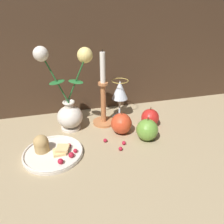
% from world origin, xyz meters
% --- Properties ---
extents(ground_plane, '(2.40, 2.40, 0.00)m').
position_xyz_m(ground_plane, '(0.00, 0.00, 0.00)').
color(ground_plane, '#9E8966').
rests_on(ground_plane, ground).
extents(vase, '(0.21, 0.10, 0.34)m').
position_xyz_m(vase, '(-0.14, 0.06, 0.12)').
color(vase, silver).
rests_on(vase, ground_plane).
extents(plate_with_pastries, '(0.20, 0.20, 0.07)m').
position_xyz_m(plate_with_pastries, '(-0.22, -0.10, 0.02)').
color(plate_with_pastries, silver).
rests_on(plate_with_pastries, ground_plane).
extents(wine_glass, '(0.07, 0.07, 0.17)m').
position_xyz_m(wine_glass, '(0.08, 0.11, 0.12)').
color(wine_glass, silver).
rests_on(wine_glass, ground_plane).
extents(candlestick, '(0.09, 0.09, 0.31)m').
position_xyz_m(candlestick, '(-0.00, 0.07, 0.10)').
color(candlestick, '#B77042').
rests_on(candlestick, ground_plane).
extents(apple_beside_vase, '(0.07, 0.07, 0.09)m').
position_xyz_m(apple_beside_vase, '(0.18, 0.00, 0.04)').
color(apple_beside_vase, red).
rests_on(apple_beside_vase, ground_plane).
extents(apple_near_glass, '(0.08, 0.08, 0.09)m').
position_xyz_m(apple_near_glass, '(0.13, -0.09, 0.04)').
color(apple_near_glass, '#669938').
rests_on(apple_near_glass, ground_plane).
extents(apple_at_table_edge, '(0.08, 0.08, 0.10)m').
position_xyz_m(apple_at_table_edge, '(0.05, -0.02, 0.04)').
color(apple_at_table_edge, '#D14223').
rests_on(apple_at_table_edge, ground_plane).
extents(berry_near_plate, '(0.01, 0.01, 0.01)m').
position_xyz_m(berry_near_plate, '(0.01, -0.13, 0.01)').
color(berry_near_plate, '#AD192D').
rests_on(berry_near_plate, ground_plane).
extents(berry_front_center, '(0.01, 0.01, 0.01)m').
position_xyz_m(berry_front_center, '(-0.03, -0.07, 0.01)').
color(berry_front_center, '#AD192D').
rests_on(berry_front_center, ground_plane).
extents(berry_by_glass_stem, '(0.01, 0.01, 0.01)m').
position_xyz_m(berry_by_glass_stem, '(0.04, -0.10, 0.01)').
color(berry_by_glass_stem, '#AD192D').
rests_on(berry_by_glass_stem, ground_plane).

